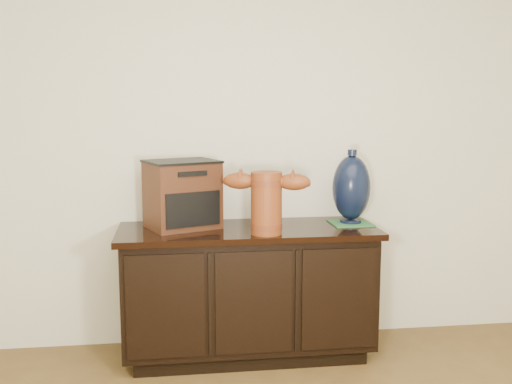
{
  "coord_description": "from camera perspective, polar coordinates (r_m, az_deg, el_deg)",
  "views": [
    {
      "loc": [
        -0.4,
        -1.06,
        1.46
      ],
      "look_at": [
        0.04,
        2.18,
        0.97
      ],
      "focal_mm": 42.0,
      "sensor_mm": 36.0,
      "label": 1
    }
  ],
  "objects": [
    {
      "name": "terracotta_vessel",
      "position": [
        3.2,
        1.0,
        -0.68
      ],
      "size": [
        0.47,
        0.22,
        0.34
      ],
      "rotation": [
        0.0,
        0.0,
        -0.29
      ],
      "color": "brown",
      "rests_on": "sideboard"
    },
    {
      "name": "tv_radio",
      "position": [
        3.39,
        -7.04,
        -0.21
      ],
      "size": [
        0.47,
        0.43,
        0.38
      ],
      "rotation": [
        0.0,
        0.0,
        0.39
      ],
      "color": "#3F1E0F",
      "rests_on": "sideboard"
    },
    {
      "name": "green_mat",
      "position": [
        3.55,
        8.99,
        -2.93
      ],
      "size": [
        0.23,
        0.23,
        0.01
      ],
      "primitive_type": "cube",
      "rotation": [
        0.0,
        0.0,
        0.01
      ],
      "color": "#306B3A",
      "rests_on": "sideboard"
    },
    {
      "name": "spray_can",
      "position": [
        3.49,
        1.71,
        -1.84
      ],
      "size": [
        0.05,
        0.05,
        0.15
      ],
      "color": "#5B0F13",
      "rests_on": "sideboard"
    },
    {
      "name": "sideboard",
      "position": [
        3.48,
        -0.76,
        -9.38
      ],
      "size": [
        1.46,
        0.56,
        0.75
      ],
      "color": "black",
      "rests_on": "ground"
    },
    {
      "name": "room",
      "position": [
        1.15,
        12.75,
        0.43
      ],
      "size": [
        5.0,
        5.0,
        5.0
      ],
      "color": "brown",
      "rests_on": "ground"
    },
    {
      "name": "lamp_base",
      "position": [
        3.52,
        9.07,
        0.37
      ],
      "size": [
        0.22,
        0.22,
        0.43
      ],
      "rotation": [
        0.0,
        0.0,
        0.01
      ],
      "color": "black",
      "rests_on": "green_mat"
    }
  ]
}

